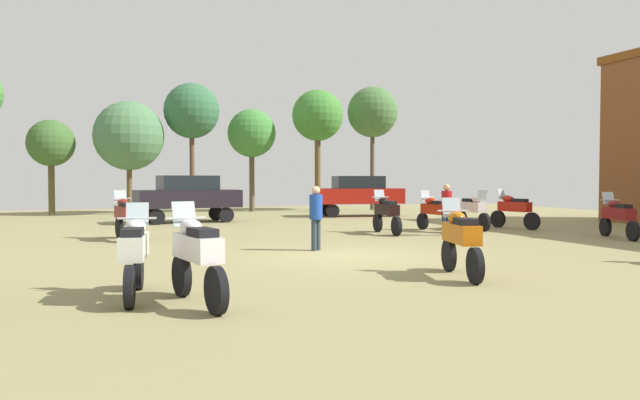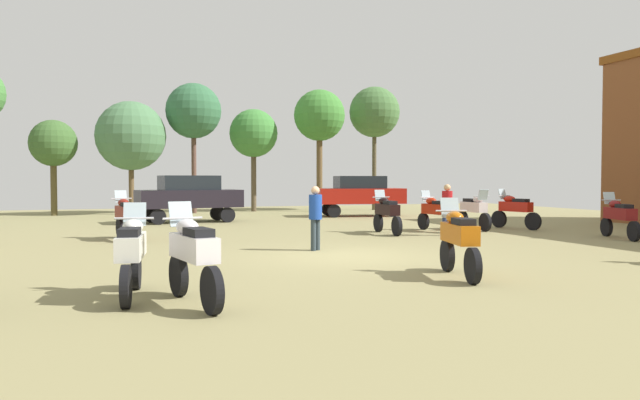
% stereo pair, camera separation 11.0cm
% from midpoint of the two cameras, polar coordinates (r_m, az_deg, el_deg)
% --- Properties ---
extents(ground_plane, '(44.00, 52.00, 0.02)m').
position_cam_midpoint_polar(ground_plane, '(14.55, 2.47, -5.36)').
color(ground_plane, '#8C8355').
extents(motorcycle_1, '(0.65, 2.17, 1.47)m').
position_cam_midpoint_polar(motorcycle_1, '(9.83, -17.14, -4.72)').
color(motorcycle_1, black).
rests_on(motorcycle_1, ground).
extents(motorcycle_2, '(0.62, 2.16, 1.44)m').
position_cam_midpoint_polar(motorcycle_2, '(21.73, 11.04, -1.06)').
color(motorcycle_2, black).
rests_on(motorcycle_2, ground).
extents(motorcycle_3, '(0.76, 2.11, 1.48)m').
position_cam_midpoint_polar(motorcycle_3, '(11.68, 13.30, -3.59)').
color(motorcycle_3, black).
rests_on(motorcycle_3, ground).
extents(motorcycle_4, '(0.62, 2.26, 1.48)m').
position_cam_midpoint_polar(motorcycle_4, '(20.44, 6.51, -1.16)').
color(motorcycle_4, black).
rests_on(motorcycle_4, ground).
extents(motorcycle_6, '(0.62, 2.17, 1.49)m').
position_cam_midpoint_polar(motorcycle_6, '(22.60, 14.53, -0.91)').
color(motorcycle_6, black).
rests_on(motorcycle_6, ground).
extents(motorcycle_7, '(0.73, 2.23, 1.50)m').
position_cam_midpoint_polar(motorcycle_7, '(19.19, -17.79, -1.43)').
color(motorcycle_7, black).
rests_on(motorcycle_7, ground).
extents(motorcycle_9, '(0.71, 2.17, 1.51)m').
position_cam_midpoint_polar(motorcycle_9, '(9.08, -11.59, -5.11)').
color(motorcycle_9, black).
rests_on(motorcycle_9, ground).
extents(motorcycle_12, '(0.78, 2.12, 1.48)m').
position_cam_midpoint_polar(motorcycle_12, '(23.49, 18.13, -0.85)').
color(motorcycle_12, black).
rests_on(motorcycle_12, ground).
extents(motorcycle_13, '(0.85, 2.14, 1.44)m').
position_cam_midpoint_polar(motorcycle_13, '(20.87, 26.65, -1.36)').
color(motorcycle_13, black).
rests_on(motorcycle_13, ground).
extents(car_1, '(4.51, 2.40, 2.00)m').
position_cam_midpoint_polar(car_1, '(29.89, 3.89, 0.69)').
color(car_1, black).
rests_on(car_1, ground).
extents(car_2, '(4.49, 2.33, 2.00)m').
position_cam_midpoint_polar(car_2, '(26.19, -12.19, 0.46)').
color(car_2, black).
rests_on(car_2, ground).
extents(person_1, '(0.47, 0.47, 1.67)m').
position_cam_midpoint_polar(person_1, '(15.55, -0.24, -1.25)').
color(person_1, '#2B373F').
rests_on(person_1, ground).
extents(person_2, '(0.41, 0.41, 1.69)m').
position_cam_midpoint_polar(person_2, '(20.07, 12.11, -0.53)').
color(person_2, '#202A4D').
rests_on(person_2, ground).
extents(tree_1, '(2.98, 2.98, 7.02)m').
position_cam_midpoint_polar(tree_1, '(33.47, -11.81, 8.21)').
color(tree_1, brown).
rests_on(tree_1, ground).
extents(tree_3, '(3.01, 3.01, 7.35)m').
position_cam_midpoint_polar(tree_3, '(36.35, 5.27, 8.24)').
color(tree_3, brown).
rests_on(tree_3, ground).
extents(tree_4, '(2.93, 2.93, 6.96)m').
position_cam_midpoint_polar(tree_4, '(34.69, 0.04, 7.92)').
color(tree_4, brown).
rests_on(tree_4, ground).
extents(tree_6, '(2.34, 2.34, 4.84)m').
position_cam_midpoint_polar(tree_6, '(33.25, -23.89, 4.87)').
color(tree_6, brown).
rests_on(tree_6, ground).
extents(tree_7, '(2.74, 2.74, 5.83)m').
position_cam_midpoint_polar(tree_7, '(34.61, -6.23, 6.25)').
color(tree_7, brown).
rests_on(tree_7, ground).
extents(tree_9, '(3.59, 3.59, 5.89)m').
position_cam_midpoint_polar(tree_9, '(32.86, -17.40, 5.80)').
color(tree_9, brown).
rests_on(tree_9, ground).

